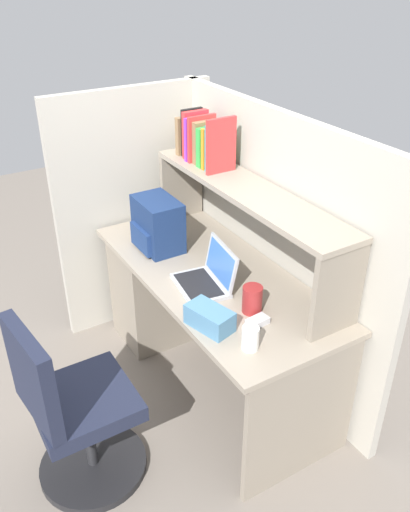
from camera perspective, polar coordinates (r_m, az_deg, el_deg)
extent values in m
plane|color=slate|center=(3.29, 0.77, -12.70)|extent=(8.00, 8.00, 0.00)
cube|color=gray|center=(2.85, 0.86, -2.09)|extent=(1.60, 0.70, 0.03)
cube|color=gray|center=(3.45, -4.01, -3.04)|extent=(0.40, 0.64, 0.70)
cube|color=gray|center=(2.60, 10.29, -16.86)|extent=(0.03, 0.64, 0.70)
cube|color=#B2ADA0|center=(3.01, 7.04, 0.89)|extent=(1.84, 0.05, 1.55)
cube|color=#B2ADA0|center=(3.46, -7.30, 4.98)|extent=(0.05, 1.06, 1.55)
cube|color=gray|center=(3.37, -2.52, 7.56)|extent=(0.03, 0.28, 0.42)
cube|color=gray|center=(2.38, 14.02, -3.82)|extent=(0.03, 0.28, 0.42)
cube|color=gray|center=(2.74, 4.52, 7.07)|extent=(1.44, 0.28, 0.03)
cube|color=olive|center=(3.18, -1.68, 12.83)|extent=(0.04, 0.17, 0.22)
cube|color=black|center=(3.13, -1.39, 13.10)|extent=(0.03, 0.13, 0.27)
cube|color=red|center=(3.11, -1.03, 12.90)|extent=(0.04, 0.16, 0.27)
cube|color=purple|center=(3.07, -0.66, 12.52)|extent=(0.02, 0.18, 0.25)
cube|color=red|center=(3.05, -0.35, 12.47)|extent=(0.02, 0.18, 0.26)
cube|color=olive|center=(3.02, 0.11, 12.11)|extent=(0.04, 0.16, 0.24)
cube|color=green|center=(2.98, 0.45, 11.64)|extent=(0.04, 0.15, 0.22)
cube|color=orange|center=(2.94, 0.87, 11.50)|extent=(0.02, 0.14, 0.23)
cube|color=teal|center=(2.91, 1.43, 11.51)|extent=(0.04, 0.15, 0.25)
cube|color=red|center=(2.87, 1.73, 11.71)|extent=(0.02, 0.18, 0.30)
cube|color=#B7BABF|center=(2.72, -0.52, -3.20)|extent=(0.34, 0.26, 0.02)
cube|color=black|center=(2.71, -0.72, -3.05)|extent=(0.29, 0.21, 0.00)
cube|color=#B7BABF|center=(2.70, 1.74, -0.71)|extent=(0.31, 0.09, 0.20)
cube|color=#3F72CC|center=(2.70, 1.61, -0.74)|extent=(0.27, 0.07, 0.17)
cube|color=navy|center=(3.03, -5.05, 3.44)|extent=(0.30, 0.20, 0.30)
cube|color=navy|center=(3.02, -6.77, 1.84)|extent=(0.22, 0.04, 0.13)
cube|color=silver|center=(2.47, 5.64, -6.98)|extent=(0.07, 0.11, 0.03)
cylinder|color=white|center=(2.31, 4.87, -8.75)|extent=(0.08, 0.08, 0.11)
cube|color=teal|center=(2.43, 0.50, -6.64)|extent=(0.24, 0.17, 0.10)
cylinder|color=maroon|center=(2.53, 5.08, -4.64)|extent=(0.10, 0.10, 0.14)
cylinder|color=black|center=(2.88, -11.81, -21.00)|extent=(0.52, 0.52, 0.04)
cylinder|color=#262628|center=(2.71, -12.32, -17.99)|extent=(0.05, 0.05, 0.41)
cube|color=#1E2338|center=(2.56, -12.83, -14.92)|extent=(0.44, 0.44, 0.08)
cube|color=#1E2338|center=(2.34, -18.00, -12.24)|extent=(0.40, 0.11, 0.44)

